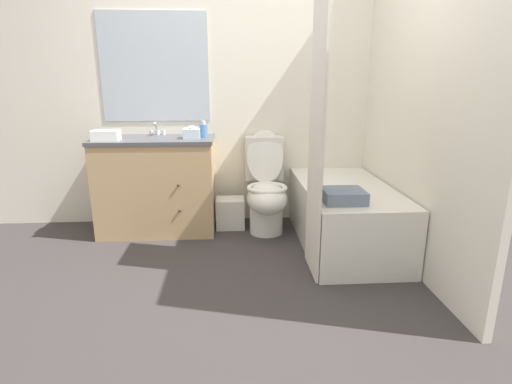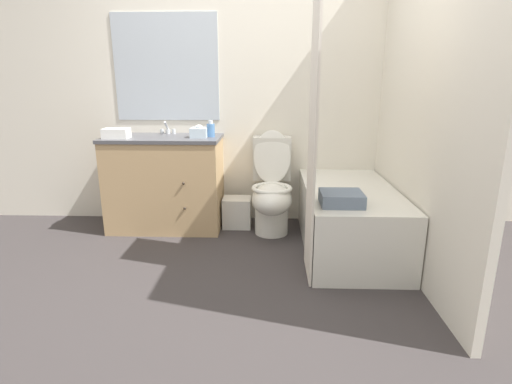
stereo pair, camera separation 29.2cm
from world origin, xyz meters
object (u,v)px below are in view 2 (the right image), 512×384
toilet (272,191)px  hand_towel_folded (116,133)px  wastebasket (237,212)px  bath_towel_folded (341,198)px  bathtub (348,218)px  tissue_box (199,132)px  soap_dispenser (211,130)px  sink_faucet (168,130)px  vanity_cabinet (166,182)px

toilet → hand_towel_folded: 1.42m
wastebasket → bath_towel_folded: (0.79, -0.88, 0.40)m
toilet → bathtub: toilet is taller
tissue_box → soap_dispenser: bearing=22.7°
wastebasket → hand_towel_folded: size_ratio=1.29×
hand_towel_folded → bath_towel_folded: hand_towel_folded is taller
sink_faucet → toilet: size_ratio=0.16×
vanity_cabinet → bathtub: vanity_cabinet is taller
vanity_cabinet → soap_dispenser: (0.43, -0.01, 0.47)m
toilet → tissue_box: tissue_box is taller
soap_dispenser → hand_towel_folded: soap_dispenser is taller
tissue_box → bath_towel_folded: size_ratio=0.52×
sink_faucet → tissue_box: 0.40m
vanity_cabinet → bathtub: size_ratio=0.74×
tissue_box → hand_towel_folded: 0.70m
vanity_cabinet → soap_dispenser: soap_dispenser is taller
bathtub → bath_towel_folded: bearing=-108.7°
sink_faucet → bath_towel_folded: bearing=-35.8°
tissue_box → bath_towel_folded: (1.10, -0.81, -0.34)m
vanity_cabinet → tissue_box: size_ratio=6.85×
toilet → wastebasket: toilet is taller
toilet → bath_towel_folded: 0.92m
wastebasket → tissue_box: 0.81m
vanity_cabinet → toilet: (0.96, -0.08, -0.05)m
bathtub → bath_towel_folded: size_ratio=4.82×
bathtub → hand_towel_folded: bearing=171.4°
vanity_cabinet → sink_faucet: bearing=90.0°
sink_faucet → wastebasket: 0.99m
toilet → hand_towel_folded: size_ratio=4.18×
vanity_cabinet → tissue_box: tissue_box is taller
sink_faucet → soap_dispenser: soap_dispenser is taller
bath_towel_folded → bathtub: bearing=71.3°
vanity_cabinet → wastebasket: 0.71m
sink_faucet → tissue_box: size_ratio=0.96×
tissue_box → sink_faucet: bearing=146.0°
vanity_cabinet → toilet: 0.97m
toilet → tissue_box: (-0.63, 0.04, 0.51)m
bathtub → soap_dispenser: soap_dispenser is taller
wastebasket → tissue_box: bearing=-166.7°
soap_dispenser → bath_towel_folded: soap_dispenser is taller
sink_faucet → toilet: sink_faucet is taller
bath_towel_folded → toilet: bearing=121.3°
wastebasket → tissue_box: tissue_box is taller
toilet → sink_faucet: bearing=165.0°
soap_dispenser → hand_towel_folded: size_ratio=0.67×
bath_towel_folded → soap_dispenser: bearing=139.8°
wastebasket → hand_towel_folded: hand_towel_folded is taller
wastebasket → tissue_box: (-0.31, -0.07, 0.75)m
vanity_cabinet → hand_towel_folded: bearing=-160.1°
bath_towel_folded → vanity_cabinet: bearing=149.1°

